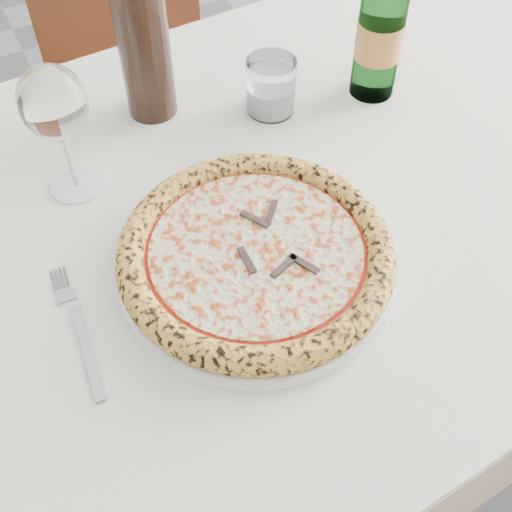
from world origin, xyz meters
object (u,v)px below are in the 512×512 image
at_px(beer_bottle, 381,29).
at_px(plate, 256,262).
at_px(wine_bottle, 142,34).
at_px(pizza, 256,253).
at_px(wine_glass, 54,106).
at_px(tumbler, 271,89).
at_px(dining_table, 224,256).
at_px(chair_far, 124,49).

bearing_deg(beer_bottle, plate, -143.66).
bearing_deg(beer_bottle, wine_bottle, 161.39).
distance_m(pizza, wine_glass, 0.30).
relative_size(tumbler, wine_bottle, 0.28).
distance_m(pizza, beer_bottle, 0.40).
height_order(dining_table, beer_bottle, beer_bottle).
relative_size(dining_table, tumbler, 18.44).
bearing_deg(plate, beer_bottle, 36.34).
relative_size(plate, wine_glass, 1.81).
bearing_deg(wine_bottle, chair_far, 79.40).
xyz_separation_m(dining_table, beer_bottle, (0.32, 0.13, 0.19)).
xyz_separation_m(chair_far, beer_bottle, (0.22, -0.63, 0.33)).
relative_size(chair_far, pizza, 2.84).
distance_m(tumbler, beer_bottle, 0.18).
height_order(plate, pizza, pizza).
relative_size(dining_table, wine_bottle, 5.08).
bearing_deg(tumbler, chair_far, 95.63).
bearing_deg(chair_far, tumbler, -84.37).
height_order(pizza, tumbler, tumbler).
relative_size(pizza, beer_bottle, 1.25).
distance_m(chair_far, wine_bottle, 0.64).
relative_size(dining_table, plate, 4.52).
bearing_deg(tumbler, pizza, -120.79).
bearing_deg(pizza, chair_far, 83.63).
distance_m(pizza, wine_bottle, 0.35).
xyz_separation_m(plate, pizza, (-0.00, 0.00, 0.02)).
bearing_deg(beer_bottle, pizza, -143.66).
relative_size(chair_far, plate, 2.79).
distance_m(chair_far, wine_glass, 0.77).
xyz_separation_m(plate, beer_bottle, (0.32, 0.23, 0.10)).
distance_m(wine_glass, wine_bottle, 0.19).
height_order(dining_table, wine_glass, wine_glass).
bearing_deg(chair_far, beer_bottle, -70.91).
bearing_deg(pizza, wine_glass, 123.38).
height_order(chair_far, pizza, chair_far).
bearing_deg(chair_far, wine_bottle, -100.60).
xyz_separation_m(pizza, wine_bottle, (-0.00, 0.34, 0.10)).
xyz_separation_m(chair_far, tumbler, (0.06, -0.60, 0.26)).
height_order(dining_table, pizza, pizza).
relative_size(plate, wine_bottle, 1.13).
distance_m(tumbler, wine_bottle, 0.20).
xyz_separation_m(chair_far, wine_glass, (-0.25, -0.64, 0.36)).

